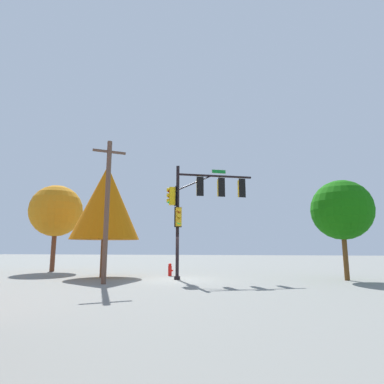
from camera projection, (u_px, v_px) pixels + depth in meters
ground_plane at (177, 280)px, 18.76m from camera, size 120.00×120.00×0.00m
signal_pole_assembly at (198, 200)px, 19.81m from camera, size 5.22×2.51×6.90m
utility_pole at (107, 207)px, 17.20m from camera, size 1.57×1.08×7.74m
fire_hydrant at (170, 270)px, 21.26m from camera, size 0.33×0.24×0.83m
tree_near at (106, 202)px, 21.07m from camera, size 4.45×4.45×7.32m
tree_mid at (342, 210)px, 19.02m from camera, size 3.56×3.56×5.88m
tree_far at (56, 211)px, 25.87m from camera, size 4.15×4.15×6.89m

